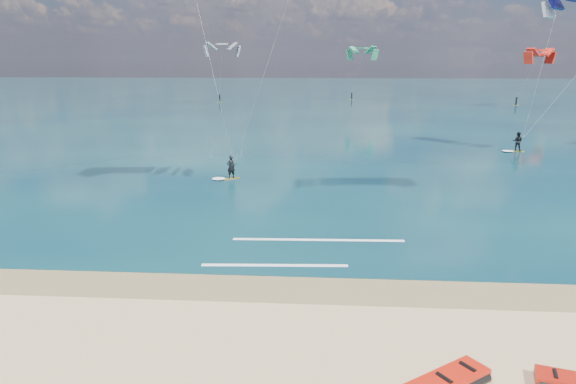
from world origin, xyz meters
name	(u,v)px	position (x,y,z in m)	size (l,w,h in m)	color
ground	(309,137)	(0.00, 40.00, 0.00)	(320.00, 320.00, 0.00)	tan
wet_sand_strip	(282,288)	(0.00, 3.00, 0.00)	(320.00, 2.40, 0.01)	olive
sea	(317,95)	(0.00, 104.00, 0.02)	(320.00, 200.00, 0.04)	#0A283A
kitesurfer_main	(236,53)	(-3.74, 16.75, 8.38)	(8.86, 7.94, 16.38)	yellow
kitesurfer_far	(559,58)	(20.88, 31.23, 8.13)	(9.77, 6.26, 14.92)	#C4D41F
shoreline_foam	(301,250)	(0.52, 6.77, 0.05)	(8.60, 3.64, 0.01)	white
distant_kites	(364,76)	(8.64, 80.40, 4.98)	(59.47, 15.56, 10.50)	#35915F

